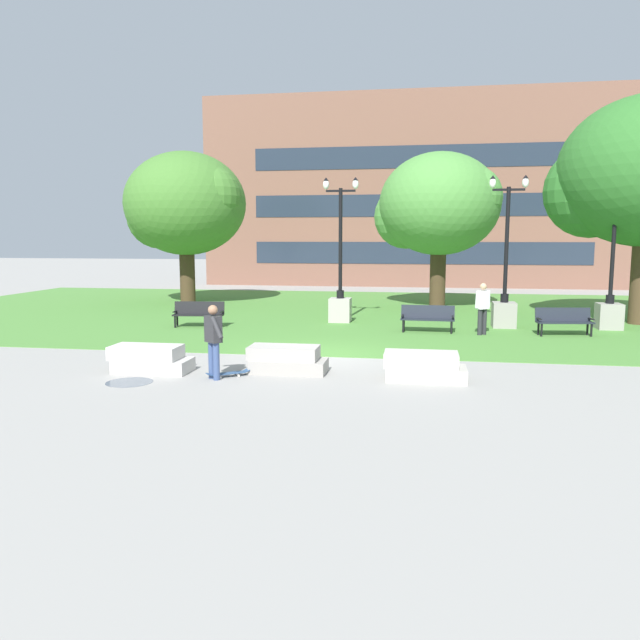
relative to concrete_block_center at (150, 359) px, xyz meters
name	(u,v)px	position (x,y,z in m)	size (l,w,h in m)	color
ground_plane	(320,357)	(3.74, 2.52, -0.31)	(140.00, 140.00, 0.00)	gray
grass_lawn	(357,313)	(3.74, 12.52, -0.30)	(40.00, 20.00, 0.02)	#4C8438
concrete_block_center	(150,359)	(0.00, 0.00, 0.00)	(1.90, 0.90, 0.64)	#BCB7B2
concrete_block_left	(287,360)	(3.27, 0.46, 0.00)	(1.85, 0.90, 0.64)	#9E9991
concrete_block_right	(424,367)	(6.51, 0.17, 0.00)	(1.85, 0.90, 0.64)	#B2ADA3
person_skateboarder	(213,337)	(1.78, -0.51, 0.66)	(0.79, 1.03, 1.71)	#384C7A
skateboard	(228,373)	(2.02, -0.24, -0.22)	(0.94, 0.77, 0.14)	#2D4C75
puddle	(129,382)	(0.00, -1.11, -0.30)	(1.04, 1.04, 0.01)	#47515B
park_bench_near_left	(564,320)	(11.06, 7.36, 0.23)	(1.86, 0.77, 0.90)	#1E232D
park_bench_near_right	(199,312)	(-1.45, 7.31, 0.23)	(1.86, 0.78, 0.90)	black
park_bench_far_left	(428,317)	(6.65, 7.39, 0.23)	(1.81, 0.58, 0.90)	#1E232D
lamp_post_right	(610,300)	(12.94, 9.10, 0.72)	(1.32, 0.80, 4.96)	gray
lamp_post_left	(340,293)	(3.39, 9.44, 0.80)	(1.32, 0.80, 5.40)	#ADA89E
lamp_post_center	(504,297)	(9.35, 8.92, 0.79)	(1.32, 0.80, 5.34)	gray
tree_near_right	(184,205)	(-4.86, 14.89, 4.41)	(6.04, 5.75, 7.22)	#42301E
tree_far_left	(438,206)	(7.07, 14.80, 4.30)	(5.62, 5.36, 6.94)	#42301E
person_bystander_near_lawn	(483,306)	(8.42, 7.04, 0.68)	(0.56, 0.51, 1.71)	#28282D
building_facade_distant	(420,190)	(6.18, 27.02, 5.85)	(28.32, 1.03, 12.33)	brown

